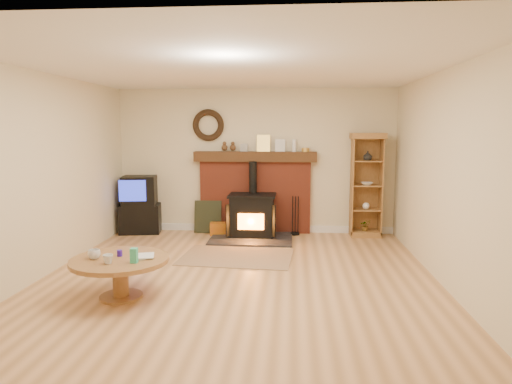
# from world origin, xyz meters

# --- Properties ---
(ground) EXTENTS (5.50, 5.50, 0.00)m
(ground) POSITION_xyz_m (0.00, 0.00, 0.00)
(ground) COLOR #AB7947
(ground) RESTS_ON ground
(room_shell) EXTENTS (5.02, 5.52, 2.61)m
(room_shell) POSITION_xyz_m (-0.02, 0.09, 1.72)
(room_shell) COLOR beige
(room_shell) RESTS_ON ground
(chimney_breast) EXTENTS (2.20, 0.22, 1.78)m
(chimney_breast) POSITION_xyz_m (0.00, 2.67, 0.80)
(chimney_breast) COLOR #9C3C27
(chimney_breast) RESTS_ON ground
(wood_stove) EXTENTS (1.40, 1.00, 1.32)m
(wood_stove) POSITION_xyz_m (-0.02, 2.27, 0.37)
(wood_stove) COLOR black
(wood_stove) RESTS_ON ground
(area_rug) EXTENTS (1.69, 1.23, 0.01)m
(area_rug) POSITION_xyz_m (-0.14, 0.99, 0.01)
(area_rug) COLOR brown
(area_rug) RESTS_ON ground
(tv_unit) EXTENTS (0.78, 0.60, 1.04)m
(tv_unit) POSITION_xyz_m (-2.09, 2.47, 0.50)
(tv_unit) COLOR black
(tv_unit) RESTS_ON ground
(curio_cabinet) EXTENTS (0.58, 0.42, 1.81)m
(curio_cabinet) POSITION_xyz_m (1.97, 2.55, 0.91)
(curio_cabinet) COLOR brown
(curio_cabinet) RESTS_ON ground
(firelog_box) EXTENTS (0.37, 0.26, 0.22)m
(firelog_box) POSITION_xyz_m (-0.61, 2.40, 0.11)
(firelog_box) COLOR #C0970F
(firelog_box) RESTS_ON ground
(leaning_painting) EXTENTS (0.49, 0.13, 0.59)m
(leaning_painting) POSITION_xyz_m (-0.86, 2.55, 0.30)
(leaning_painting) COLOR black
(leaning_painting) RESTS_ON ground
(fire_tools) EXTENTS (0.16, 0.16, 0.70)m
(fire_tools) POSITION_xyz_m (0.73, 2.50, 0.13)
(fire_tools) COLOR black
(fire_tools) RESTS_ON ground
(coffee_table) EXTENTS (1.09, 1.09, 0.62)m
(coffee_table) POSITION_xyz_m (-1.24, -0.74, 0.37)
(coffee_table) COLOR brown
(coffee_table) RESTS_ON ground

